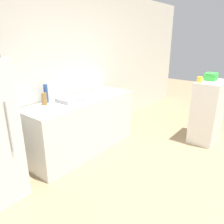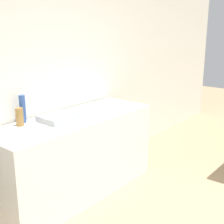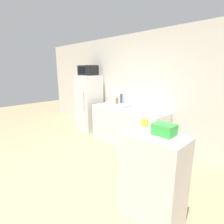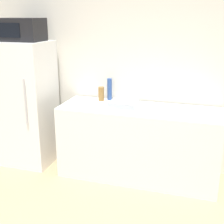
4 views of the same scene
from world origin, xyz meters
name	(u,v)px [view 2 (image 2 of 4)]	position (x,y,z in m)	size (l,w,h in m)	color
wall_back	(50,74)	(0.00, 2.67, 1.30)	(8.00, 0.06, 2.60)	silver
counter	(76,156)	(-0.01, 2.29, 0.44)	(1.89, 0.64, 0.88)	silver
sink_basin	(57,118)	(-0.21, 2.32, 0.91)	(0.33, 0.29, 0.06)	#9EA3A8
bottle_tall	(23,109)	(-0.46, 2.55, 1.02)	(0.06, 0.06, 0.28)	#2D4C8C
bottle_short	(20,117)	(-0.55, 2.47, 0.97)	(0.07, 0.07, 0.18)	olive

